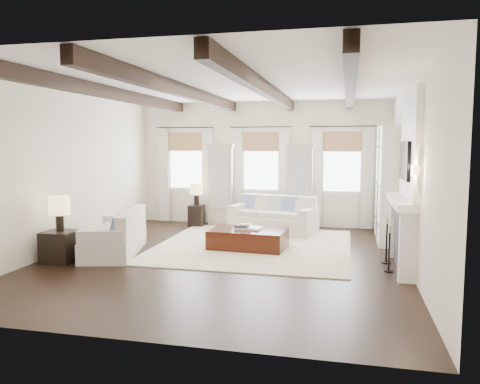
% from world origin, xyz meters
% --- Properties ---
extents(ground, '(7.50, 7.50, 0.00)m').
position_xyz_m(ground, '(0.00, 0.00, 0.00)').
color(ground, black).
rests_on(ground, ground).
extents(room_shell, '(6.54, 7.54, 3.22)m').
position_xyz_m(room_shell, '(0.75, 0.90, 1.89)').
color(room_shell, white).
rests_on(room_shell, ground).
extents(area_rug, '(3.94, 4.15, 0.02)m').
position_xyz_m(area_rug, '(0.31, 1.16, 0.01)').
color(area_rug, beige).
rests_on(area_rug, ground).
extents(sofa_back, '(2.19, 1.36, 0.87)m').
position_xyz_m(sofa_back, '(0.48, 2.78, 0.35)').
color(sofa_back, silver).
rests_on(sofa_back, ground).
extents(sofa_left, '(1.34, 2.12, 0.84)m').
position_xyz_m(sofa_left, '(-2.14, -0.06, 0.34)').
color(sofa_left, silver).
rests_on(sofa_left, ground).
extents(ottoman, '(1.57, 1.04, 0.40)m').
position_xyz_m(ottoman, '(0.25, 0.91, 0.20)').
color(ottoman, black).
rests_on(ottoman, ground).
extents(tray, '(0.52, 0.41, 0.04)m').
position_xyz_m(tray, '(0.26, 0.95, 0.42)').
color(tray, white).
rests_on(tray, ottoman).
extents(book_lower, '(0.27, 0.22, 0.04)m').
position_xyz_m(book_lower, '(0.11, 0.90, 0.46)').
color(book_lower, '#262628').
rests_on(book_lower, tray).
extents(book_upper, '(0.23, 0.18, 0.03)m').
position_xyz_m(book_upper, '(0.20, 0.92, 0.49)').
color(book_upper, beige).
rests_on(book_upper, book_lower).
extents(side_table_front, '(0.56, 0.56, 0.56)m').
position_xyz_m(side_table_front, '(-2.83, -0.89, 0.28)').
color(side_table_front, black).
rests_on(side_table_front, ground).
extents(lamp_front, '(0.37, 0.37, 0.63)m').
position_xyz_m(lamp_front, '(-2.83, -0.89, 0.99)').
color(lamp_front, black).
rests_on(lamp_front, side_table_front).
extents(side_table_back, '(0.37, 0.37, 0.55)m').
position_xyz_m(side_table_back, '(-1.58, 3.12, 0.28)').
color(side_table_back, black).
rests_on(side_table_back, ground).
extents(lamp_back, '(0.33, 0.33, 0.57)m').
position_xyz_m(lamp_back, '(-1.58, 3.12, 0.94)').
color(lamp_back, black).
rests_on(lamp_back, side_table_back).
extents(candlestick_near, '(0.15, 0.15, 0.76)m').
position_xyz_m(candlestick_near, '(2.90, -0.25, 0.32)').
color(candlestick_near, black).
rests_on(candlestick_near, ground).
extents(candlestick_far, '(0.17, 0.17, 0.82)m').
position_xyz_m(candlestick_far, '(2.90, 0.31, 0.34)').
color(candlestick_far, black).
rests_on(candlestick_far, ground).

